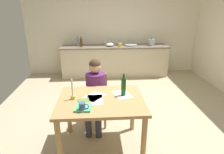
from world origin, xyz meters
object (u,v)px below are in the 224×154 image
person_seated (95,90)px  candlestick (73,94)px  dining_table (101,107)px  wine_glass_back_left (110,41)px  book_cookery (84,101)px  bottle_oil (78,42)px  bottle_vinegar (81,42)px  mixing_bowl (110,45)px  wine_glass_by_kettle (114,41)px  stovetop_kettle (152,42)px  teacup_on_counter (120,45)px  chair_at_table (96,97)px  book_magazine (83,108)px  wine_glass_back_right (105,41)px  wine_bottle_on_table (124,86)px  coffee_mug (82,107)px  wine_glass_near_sink (117,41)px  sink_unit (131,45)px

person_seated → candlestick: size_ratio=4.11×
dining_table → wine_glass_back_left: wine_glass_back_left is taller
book_cookery → bottle_oil: size_ratio=0.57×
bottle_vinegar → mixing_bowl: (0.81, -0.00, -0.07)m
bottle_vinegar → wine_glass_by_kettle: (0.93, 0.21, -0.02)m
bottle_oil → wine_glass_by_kettle: bottle_oil is taller
person_seated → candlestick: (-0.29, -0.53, 0.19)m
stovetop_kettle → teacup_on_counter: (-0.95, -0.15, -0.05)m
mixing_bowl → stovetop_kettle: bearing=2.9°
chair_at_table → stovetop_kettle: stovetop_kettle is taller
person_seated → book_cookery: 0.65m
book_magazine → book_cookery: book_magazine is taller
bottle_oil → wine_glass_back_right: size_ratio=1.89×
chair_at_table → bottle_oil: (-0.54, 2.56, 0.54)m
bottle_oil → chair_at_table: bearing=-78.1°
dining_table → wine_bottle_on_table: 0.42m
coffee_mug → bottle_oil: (-0.39, 3.56, 0.18)m
chair_at_table → candlestick: size_ratio=2.99×
bottle_oil → wine_glass_near_sink: size_ratio=1.89×
person_seated → teacup_on_counter: (0.68, 2.48, 0.27)m
dining_table → wine_glass_by_kettle: wine_glass_by_kettle is taller
wine_glass_back_left → coffee_mug: bearing=-98.6°
sink_unit → wine_glass_near_sink: (-0.40, 0.15, 0.09)m
dining_table → bottle_vinegar: bearing=99.2°
wine_glass_near_sink → coffee_mug: bearing=-101.6°
candlestick → bottle_vinegar: size_ratio=1.00×
person_seated → coffee_mug: (-0.14, -0.86, 0.17)m
book_cookery → wine_bottle_on_table: wine_bottle_on_table is taller
dining_table → wine_glass_back_left: (0.33, 3.33, 0.34)m
book_magazine → wine_glass_back_right: 3.60m
dining_table → teacup_on_counter: 3.10m
candlestick → wine_glass_near_sink: candlestick is taller
sink_unit → bottle_vinegar: bottle_vinegar is taller
dining_table → book_magazine: bearing=-132.6°
sink_unit → wine_glass_back_left: sink_unit is taller
wine_glass_back_left → chair_at_table: bearing=-98.7°
book_magazine → bottle_oil: bearing=100.9°
chair_at_table → mixing_bowl: 2.49m
teacup_on_counter → coffee_mug: bearing=-103.7°
candlestick → sink_unit: size_ratio=0.81×
book_cookery → coffee_mug: bearing=-100.9°
book_cookery → wine_glass_near_sink: wine_glass_near_sink is taller
book_magazine → stovetop_kettle: (1.76, 3.43, 0.19)m
person_seated → wine_glass_back_left: person_seated is taller
bottle_vinegar → wine_glass_near_sink: bottle_vinegar is taller
dining_table → sink_unit: 3.33m
teacup_on_counter → wine_glass_by_kettle: bearing=118.0°
coffee_mug → bottle_vinegar: bottle_vinegar is taller
coffee_mug → wine_glass_back_right: size_ratio=0.78×
coffee_mug → wine_glass_by_kettle: bearing=79.8°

